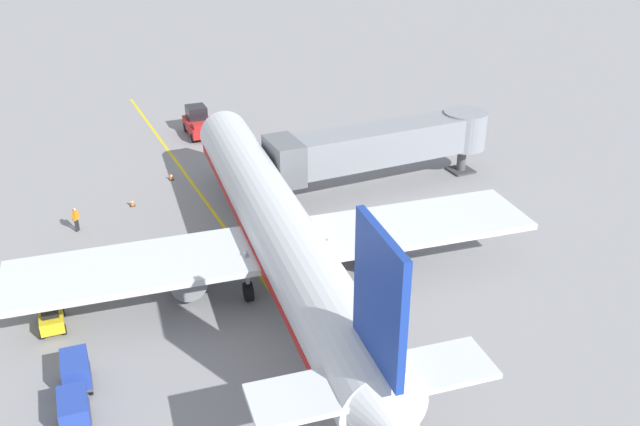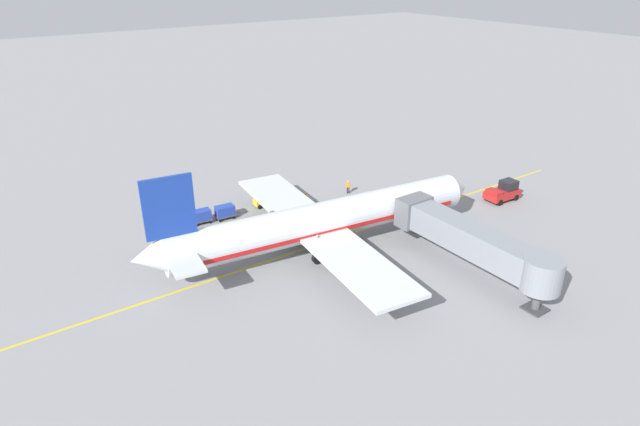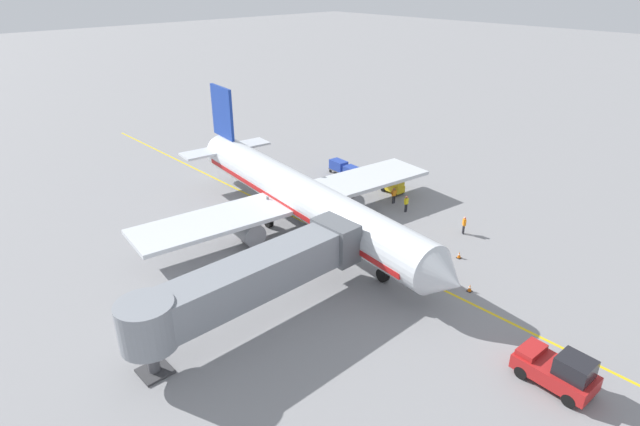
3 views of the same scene
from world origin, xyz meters
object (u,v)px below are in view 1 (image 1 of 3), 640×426
Objects in this scene: baggage_cart_front at (76,370)px; parked_airliner at (279,230)px; pushback_tractor at (199,123)px; safety_cone_nose_left at (132,202)px; baggage_cart_second_in_train at (74,409)px; ground_crew_marshaller at (76,218)px; ground_crew_loader at (93,264)px; jet_bridge at (383,144)px; ground_crew_wing_walker at (86,285)px; baggage_tug_lead at (51,315)px; safety_cone_nose_right at (171,176)px.

parked_airliner is at bearing 21.88° from baggage_cart_front.
safety_cone_nose_left is (-8.48, -12.05, -0.81)m from pushback_tractor.
baggage_cart_second_in_train is at bearing -148.96° from parked_airliner.
pushback_tractor is 2.66× the size of ground_crew_marshaller.
ground_crew_loader is at bearing -120.87° from pushback_tractor.
baggage_cart_second_in_train is (-24.41, -16.38, -2.51)m from jet_bridge.
safety_cone_nose_left is (-17.72, 4.64, -3.17)m from jet_bridge.
ground_crew_wing_walker is at bearing 77.96° from baggage_cart_front.
ground_crew_wing_walker is at bearing 40.88° from baggage_tug_lead.
jet_bridge is 10.47× the size of ground_crew_wing_walker.
pushback_tractor is 1.53× the size of baggage_cart_front.
parked_airliner is at bearing -2.74° from baggage_tug_lead.
pushback_tractor is at bearing 59.13° from ground_crew_loader.
pushback_tractor reaches higher than ground_crew_loader.
baggage_cart_second_in_train is (-15.17, -33.07, -0.15)m from pushback_tractor.
baggage_cart_front is at bearing -108.85° from safety_cone_nose_left.
pushback_tractor is 2.66× the size of ground_crew_wing_walker.
pushback_tractor reaches higher than safety_cone_nose_right.
jet_bridge is at bearing 36.73° from parked_airliner.
baggage_cart_front is at bearing -158.12° from parked_airliner.
ground_crew_marshaller is (2.72, 10.52, 0.24)m from baggage_tug_lead.
jet_bridge is 29.99× the size of safety_cone_nose_left.
jet_bridge is 6.88× the size of baggage_tug_lead.
parked_airliner is 8.30× the size of pushback_tractor.
ground_crew_loader is (-9.96, 4.60, -2.23)m from parked_airliner.
pushback_tractor is 7.62× the size of safety_cone_nose_right.
jet_bridge reaches higher than pushback_tractor.
pushback_tractor is at bearing 65.35° from baggage_cart_second_in_train.
jet_bridge is at bearing -29.61° from safety_cone_nose_right.
safety_cone_nose_right is (10.47, 16.13, -0.42)m from baggage_tug_lead.
safety_cone_nose_left is (6.69, 21.02, -0.66)m from baggage_cart_second_in_train.
baggage_cart_front is at bearing -103.44° from ground_crew_loader.
parked_airliner is 22.09× the size of ground_crew_wing_walker.
pushback_tractor reaches higher than ground_crew_marshaller.
jet_bridge is (11.74, 8.76, 0.27)m from parked_airliner.
safety_cone_nose_right is (3.67, 3.34, 0.00)m from safety_cone_nose_left.
baggage_tug_lead is at bearing -122.98° from safety_cone_nose_right.
baggage_cart_front is 7.52m from ground_crew_wing_walker.
jet_bridge is 6.01× the size of baggage_cart_front.
baggage_tug_lead reaches higher than baggage_cart_front.
safety_cone_nose_left is at bearing 72.35° from baggage_cart_second_in_train.
pushback_tractor is 24.29m from ground_crew_loader.
ground_crew_wing_walker is at bearing -120.29° from safety_cone_nose_right.
parked_airliner is 22.09× the size of ground_crew_loader.
jet_bridge reaches higher than ground_crew_marshaller.
baggage_tug_lead is 4.89m from ground_crew_loader.
safety_cone_nose_right is at bearing 65.38° from baggage_cart_front.
baggage_cart_front is 1.74× the size of ground_crew_loader.
jet_bridge is 10.47× the size of ground_crew_marshaller.
baggage_tug_lead is at bearing -161.61° from jet_bridge.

